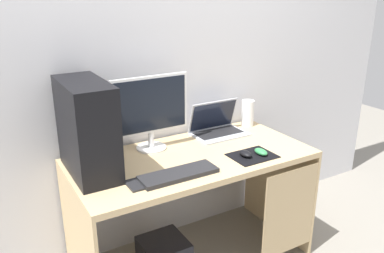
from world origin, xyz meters
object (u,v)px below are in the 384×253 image
object	(u,v)px
mouse_right	(261,152)
cell_phone	(134,185)
pc_tower	(87,128)
laptop	(217,128)
monitor	(151,111)
speaker	(248,113)
mouse_left	(245,154)
keyboard	(179,174)

from	to	relation	value
mouse_right	cell_phone	distance (m)	0.79
pc_tower	laptop	xyz separation A→B (m)	(0.90, 0.14, -0.20)
monitor	speaker	size ratio (longest dim) A/B	2.62
mouse_right	cell_phone	bearing A→B (deg)	178.34
monitor	mouse_left	world-z (taller)	monitor
keyboard	mouse_left	bearing A→B (deg)	2.55
mouse_right	cell_phone	size ratio (longest dim) A/B	0.74
pc_tower	monitor	world-z (taller)	pc_tower
pc_tower	mouse_right	size ratio (longest dim) A/B	5.15
laptop	monitor	bearing A→B (deg)	-177.82
cell_phone	speaker	bearing A→B (deg)	22.78
mouse_right	monitor	bearing A→B (deg)	141.31
laptop	speaker	distance (m)	0.28
speaker	cell_phone	bearing A→B (deg)	-157.22
speaker	cell_phone	size ratio (longest dim) A/B	1.41
laptop	mouse_left	size ratio (longest dim) A/B	3.67
monitor	laptop	distance (m)	0.53
mouse_left	mouse_right	size ratio (longest dim) A/B	1.00
laptop	mouse_right	xyz separation A→B (m)	(0.02, -0.43, -0.02)
speaker	mouse_right	world-z (taller)	speaker
pc_tower	speaker	bearing A→B (deg)	8.32
keyboard	mouse_right	distance (m)	0.54
laptop	cell_phone	bearing A→B (deg)	-152.08
mouse_right	mouse_left	bearing A→B (deg)	165.26
pc_tower	monitor	distance (m)	0.43
mouse_right	laptop	bearing A→B (deg)	92.85
monitor	mouse_right	size ratio (longest dim) A/B	4.99
laptop	keyboard	distance (m)	0.67
laptop	cell_phone	world-z (taller)	laptop
keyboard	cell_phone	size ratio (longest dim) A/B	3.23
pc_tower	cell_phone	xyz separation A→B (m)	(0.14, -0.26, -0.24)
monitor	keyboard	xyz separation A→B (m)	(-0.03, -0.40, -0.23)
pc_tower	mouse_left	distance (m)	0.90
laptop	speaker	bearing A→B (deg)	6.68
laptop	cell_phone	size ratio (longest dim) A/B	2.71
speaker	mouse_right	xyz separation A→B (m)	(-0.26, -0.46, -0.07)
speaker	cell_phone	xyz separation A→B (m)	(-1.04, -0.44, -0.09)
laptop	speaker	size ratio (longest dim) A/B	1.93
pc_tower	cell_phone	world-z (taller)	pc_tower
mouse_right	cell_phone	xyz separation A→B (m)	(-0.79, 0.02, -0.02)
speaker	keyboard	size ratio (longest dim) A/B	0.44
monitor	mouse_right	bearing A→B (deg)	-38.69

